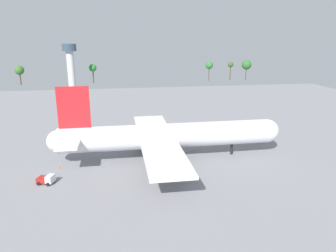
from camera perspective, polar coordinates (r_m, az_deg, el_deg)
The scene contains 8 objects.
ground_plane at distance 85.02m, azimuth 0.00°, elevation -5.87°, with size 249.11×249.11×0.00m, color gray.
cargo_airplane at distance 82.89m, azimuth -0.08°, elevation -1.85°, with size 62.28×49.53×20.10m.
pushback_tractor at distance 75.64m, azimuth -21.32°, elevation -9.05°, with size 4.17×3.56×2.02m.
baggage_tug at distance 101.27m, azimuth 15.44°, elevation -2.19°, with size 4.42×2.83×2.15m.
safety_cone_nose at distance 96.21m, azimuth 16.40°, elevation -3.72°, with size 0.44×0.44×0.62m, color orange.
safety_cone_tail at distance 82.99m, azimuth -19.32°, elevation -7.14°, with size 0.46×0.46×0.66m, color orange.
control_tower at distance 215.81m, azimuth -17.45°, elevation 11.39°, with size 8.93×8.93×27.76m.
tree_line_backdrop at distance 233.24m, azimuth -0.29°, elevation 10.80°, with size 171.23×7.31×15.17m.
Camera 1 is at (-12.77, -77.94, 31.47)m, focal length 33.33 mm.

